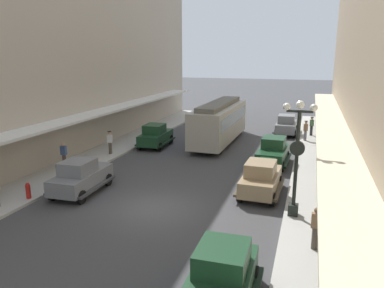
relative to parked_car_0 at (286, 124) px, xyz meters
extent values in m
plane|color=#424244|center=(-4.82, -19.36, -0.94)|extent=(200.00, 200.00, 0.00)
cube|color=#B7B5AD|center=(-12.32, -19.36, -0.87)|extent=(3.00, 60.00, 0.15)
cube|color=#B7B5AD|center=(2.68, -19.36, -0.87)|extent=(3.00, 60.00, 0.15)
cube|color=white|center=(-12.92, -19.36, 2.06)|extent=(1.80, 54.00, 0.16)
cube|color=beige|center=(3.28, -19.36, 2.06)|extent=(1.80, 54.00, 0.16)
cube|color=slate|center=(0.00, 0.03, -0.20)|extent=(1.72, 3.91, 0.80)
cube|color=slate|center=(0.00, -0.22, 0.55)|extent=(1.45, 1.71, 0.70)
cube|color=#8C9EA8|center=(0.00, -0.22, 0.55)|extent=(1.38, 1.67, 0.42)
cube|color=slate|center=(-0.01, 2.16, -0.15)|extent=(0.94, 0.36, 0.52)
cube|color=#393A3D|center=(-0.95, 0.03, -0.52)|extent=(0.26, 3.51, 0.12)
cube|color=#393A3D|center=(0.95, 0.04, -0.52)|extent=(0.26, 3.51, 0.12)
cylinder|color=black|center=(-0.81, 1.39, -0.60)|extent=(0.22, 0.68, 0.68)
cylinder|color=black|center=(0.80, 1.40, -0.60)|extent=(0.22, 0.68, 0.68)
cylinder|color=black|center=(-0.80, -1.33, -0.60)|extent=(0.22, 0.68, 0.68)
cylinder|color=black|center=(0.81, -1.33, -0.60)|extent=(0.22, 0.68, 0.68)
cube|color=#193D23|center=(-0.17, -10.26, -0.20)|extent=(1.88, 3.97, 0.80)
cube|color=#193D23|center=(-0.16, -10.01, 0.55)|extent=(1.52, 1.76, 0.70)
cube|color=#8C9EA8|center=(-0.16, -10.01, 0.55)|extent=(1.44, 1.73, 0.42)
cube|color=#193D23|center=(-0.27, -12.39, -0.15)|extent=(0.95, 0.40, 0.52)
cube|color=black|center=(0.78, -10.31, -0.52)|extent=(0.40, 3.52, 0.12)
cube|color=black|center=(-1.12, -10.22, -0.52)|extent=(0.40, 3.52, 0.12)
cylinder|color=black|center=(0.57, -11.66, -0.60)|extent=(0.25, 0.69, 0.68)
cylinder|color=black|center=(-1.04, -11.59, -0.60)|extent=(0.25, 0.69, 0.68)
cylinder|color=black|center=(0.70, -8.94, -0.60)|extent=(0.25, 0.69, 0.68)
cylinder|color=black|center=(-0.91, -8.86, -0.60)|extent=(0.25, 0.69, 0.68)
cube|color=#193D23|center=(-9.61, -7.93, -0.20)|extent=(1.89, 3.98, 0.80)
cube|color=#193D23|center=(-9.60, -8.18, 0.55)|extent=(1.52, 1.77, 0.70)
cube|color=#8C9EA8|center=(-9.60, -8.18, 0.55)|extent=(1.45, 1.73, 0.42)
cube|color=#193D23|center=(-9.71, -5.80, -0.15)|extent=(0.95, 0.40, 0.52)
cube|color=black|center=(-10.56, -7.98, -0.52)|extent=(0.41, 3.52, 0.12)
cube|color=black|center=(-8.66, -7.88, -0.52)|extent=(0.41, 3.52, 0.12)
cylinder|color=black|center=(-10.48, -6.60, -0.60)|extent=(0.25, 0.69, 0.68)
cylinder|color=black|center=(-8.87, -6.53, -0.60)|extent=(0.25, 0.69, 0.68)
cylinder|color=black|center=(-10.35, -9.33, -0.60)|extent=(0.25, 0.69, 0.68)
cylinder|color=black|center=(-8.74, -9.25, -0.60)|extent=(0.25, 0.69, 0.68)
cube|color=#997F5B|center=(-0.20, -15.94, -0.20)|extent=(1.82, 3.95, 0.80)
cube|color=#997F5B|center=(-0.21, -16.19, 0.55)|extent=(1.49, 1.74, 0.70)
cube|color=#8C9EA8|center=(-0.21, -16.19, 0.55)|extent=(1.42, 1.71, 0.42)
cube|color=#997F5B|center=(-0.14, -13.81, -0.15)|extent=(0.95, 0.39, 0.52)
cube|color=#4C3F2D|center=(-1.15, -15.91, -0.52)|extent=(0.35, 3.52, 0.12)
cube|color=#4C3F2D|center=(0.75, -15.97, -0.52)|extent=(0.35, 3.52, 0.12)
cylinder|color=black|center=(-0.97, -14.55, -0.60)|extent=(0.24, 0.69, 0.68)
cylinder|color=black|center=(0.65, -14.60, -0.60)|extent=(0.24, 0.69, 0.68)
cylinder|color=black|center=(-1.05, -17.28, -0.60)|extent=(0.24, 0.69, 0.68)
cylinder|color=black|center=(0.56, -17.33, -0.60)|extent=(0.24, 0.69, 0.68)
cube|color=#193D23|center=(-0.10, -25.42, -0.20)|extent=(1.77, 3.93, 0.80)
cube|color=#193D23|center=(-0.10, -25.17, 0.55)|extent=(1.47, 1.73, 0.70)
cube|color=#8C9EA8|center=(-0.10, -25.17, 0.55)|extent=(1.40, 1.69, 0.42)
cylinder|color=black|center=(0.68, -24.04, -0.60)|extent=(0.23, 0.68, 0.68)
cylinder|color=black|center=(-0.93, -24.07, -0.60)|extent=(0.23, 0.68, 0.68)
cube|color=slate|center=(-9.32, -18.57, -0.20)|extent=(1.84, 3.96, 0.80)
cube|color=slate|center=(-9.31, -18.82, 0.55)|extent=(1.50, 1.75, 0.70)
cube|color=#8C9EA8|center=(-9.31, -18.82, 0.55)|extent=(1.43, 1.71, 0.42)
cube|color=slate|center=(-9.40, -16.44, -0.15)|extent=(0.95, 0.39, 0.52)
cube|color=#393A3D|center=(-10.27, -18.60, -0.52)|extent=(0.37, 3.52, 0.12)
cube|color=#393A3D|center=(-8.37, -18.53, -0.52)|extent=(0.37, 3.52, 0.12)
cylinder|color=black|center=(-10.18, -17.23, -0.60)|extent=(0.24, 0.69, 0.68)
cylinder|color=black|center=(-8.56, -17.17, -0.60)|extent=(0.24, 0.69, 0.68)
cylinder|color=black|center=(-10.08, -19.96, -0.60)|extent=(0.24, 0.69, 0.68)
cylinder|color=black|center=(-8.47, -19.90, -0.60)|extent=(0.24, 0.69, 0.68)
cube|color=#ADA899|center=(-5.05, -5.35, 0.81)|extent=(2.68, 9.64, 2.70)
cube|color=#5F5C54|center=(-5.05, -5.35, 2.34)|extent=(1.66, 8.67, 0.36)
cube|color=#8C9EA8|center=(-5.05, -5.35, 1.28)|extent=(2.69, 8.88, 0.95)
cube|color=black|center=(-5.10, -8.23, -0.74)|extent=(2.02, 1.24, 0.40)
cube|color=black|center=(-4.99, -2.47, -0.74)|extent=(2.02, 1.24, 0.40)
cube|color=black|center=(1.58, -18.42, -0.54)|extent=(0.44, 0.44, 0.50)
cylinder|color=black|center=(1.58, -18.42, 1.81)|extent=(0.16, 0.16, 4.20)
cube|color=black|center=(1.58, -18.42, 3.91)|extent=(1.10, 0.10, 0.10)
sphere|color=white|center=(1.03, -18.42, 4.09)|extent=(0.32, 0.32, 0.32)
sphere|color=white|center=(2.13, -18.42, 4.09)|extent=(0.32, 0.32, 0.32)
sphere|color=white|center=(1.58, -18.42, 4.19)|extent=(0.36, 0.36, 0.36)
cylinder|color=black|center=(1.58, -18.42, 2.31)|extent=(0.64, 0.18, 0.64)
cylinder|color=silver|center=(1.58, -18.32, 2.31)|extent=(0.56, 0.02, 0.56)
cylinder|color=#B21E19|center=(-11.17, -20.43, -0.44)|extent=(0.24, 0.24, 0.70)
sphere|color=#B21E19|center=(-11.17, -20.43, -0.07)|extent=(0.20, 0.20, 0.20)
cylinder|color=#4C4238|center=(2.50, -21.28, -0.37)|extent=(0.24, 0.24, 0.85)
cube|color=#8C6647|center=(2.50, -21.28, 0.34)|extent=(0.36, 0.22, 0.56)
sphere|color=brown|center=(2.50, -21.28, 0.74)|extent=(0.22, 0.22, 0.22)
cylinder|color=#2D2D33|center=(2.22, -0.42, -0.37)|extent=(0.24, 0.24, 0.85)
cube|color=#4C724C|center=(2.22, -0.42, 0.34)|extent=(0.36, 0.22, 0.56)
sphere|color=tan|center=(2.22, -0.42, 0.74)|extent=(0.22, 0.22, 0.22)
cylinder|color=black|center=(2.22, -0.42, 0.86)|extent=(0.28, 0.28, 0.04)
cylinder|color=#4C4238|center=(-11.63, -11.56, -0.37)|extent=(0.24, 0.24, 0.85)
cube|color=white|center=(-11.63, -11.56, 0.34)|extent=(0.36, 0.22, 0.56)
sphere|color=tan|center=(-11.63, -11.56, 0.74)|extent=(0.22, 0.22, 0.22)
cylinder|color=black|center=(-11.63, -11.56, 0.86)|extent=(0.28, 0.28, 0.04)
cylinder|color=slate|center=(1.75, -2.73, -0.37)|extent=(0.24, 0.24, 0.85)
cube|color=#8C6647|center=(1.75, -2.73, 0.34)|extent=(0.36, 0.22, 0.56)
sphere|color=tan|center=(1.75, -2.73, 0.74)|extent=(0.22, 0.22, 0.22)
cylinder|color=black|center=(1.75, -2.73, 0.86)|extent=(0.28, 0.28, 0.04)
cylinder|color=#4C4238|center=(-12.70, -15.44, -0.37)|extent=(0.24, 0.24, 0.85)
cube|color=#3F598C|center=(-12.70, -15.44, 0.34)|extent=(0.36, 0.22, 0.56)
sphere|color=tan|center=(-12.70, -15.44, 0.74)|extent=(0.22, 0.22, 0.22)
camera|label=1|loc=(1.99, -34.58, 6.23)|focal=34.73mm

